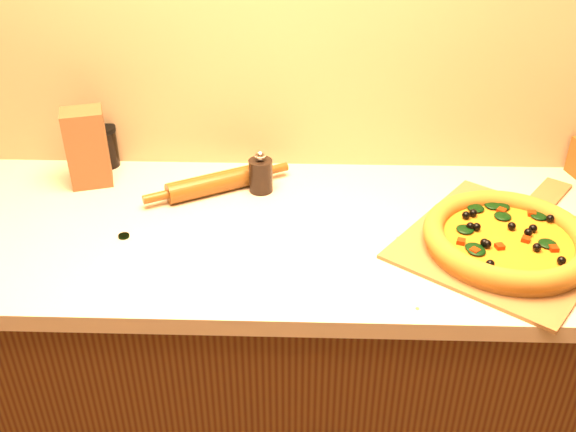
# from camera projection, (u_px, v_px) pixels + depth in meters

# --- Properties ---
(cabinet) EXTENTS (2.80, 0.65, 0.86)m
(cabinet) POSITION_uv_depth(u_px,v_px,m) (283.00, 369.00, 1.78)
(cabinet) COLOR #45200E
(cabinet) RESTS_ON ground
(countertop) EXTENTS (2.84, 0.68, 0.04)m
(countertop) POSITION_uv_depth(u_px,v_px,m) (282.00, 233.00, 1.54)
(countertop) COLOR beige
(countertop) RESTS_ON cabinet
(pizza_peel) EXTENTS (0.58, 0.61, 0.01)m
(pizza_peel) POSITION_uv_depth(u_px,v_px,m) (506.00, 241.00, 1.47)
(pizza_peel) COLOR brown
(pizza_peel) RESTS_ON countertop
(pizza) EXTENTS (0.37, 0.37, 0.05)m
(pizza) POSITION_uv_depth(u_px,v_px,m) (507.00, 239.00, 1.42)
(pizza) COLOR #AA742A
(pizza) RESTS_ON pizza_peel
(bottle_cap) EXTENTS (0.03, 0.03, 0.01)m
(bottle_cap) POSITION_uv_depth(u_px,v_px,m) (124.00, 236.00, 1.49)
(bottle_cap) COLOR black
(bottle_cap) RESTS_ON countertop
(pepper_grinder) EXTENTS (0.06, 0.06, 0.12)m
(pepper_grinder) POSITION_uv_depth(u_px,v_px,m) (261.00, 174.00, 1.65)
(pepper_grinder) COLOR black
(pepper_grinder) RESTS_ON countertop
(rolling_pin) EXTENTS (0.36, 0.21, 0.05)m
(rolling_pin) POSITION_uv_depth(u_px,v_px,m) (218.00, 182.00, 1.65)
(rolling_pin) COLOR #5B310F
(rolling_pin) RESTS_ON countertop
(paper_bag) EXTENTS (0.12, 0.11, 0.21)m
(paper_bag) POSITION_uv_depth(u_px,v_px,m) (87.00, 148.00, 1.66)
(paper_bag) COLOR brown
(paper_bag) RESTS_ON countertop
(dark_jar) EXTENTS (0.07, 0.07, 0.12)m
(dark_jar) POSITION_uv_depth(u_px,v_px,m) (105.00, 146.00, 1.76)
(dark_jar) COLOR black
(dark_jar) RESTS_ON countertop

